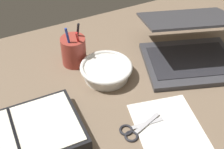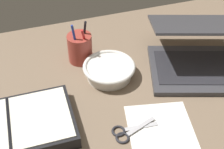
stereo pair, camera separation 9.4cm
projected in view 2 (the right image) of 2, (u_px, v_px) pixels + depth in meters
The scene contains 7 objects.
desk_top at pixel (127, 102), 96.50cm from camera, with size 140.00×100.00×2.00cm, color #75604C.
laptop at pixel (197, 54), 104.66cm from camera, with size 39.75×40.48×17.49cm.
bowl at pixel (109, 70), 102.34cm from camera, with size 17.26×17.26×4.86cm.
pen_cup at pixel (80, 48), 107.36cm from camera, with size 8.40×8.40×15.44cm.
planner at pixel (11, 128), 84.90cm from camera, with size 34.96×21.63×4.57cm.
scissors at pixel (125, 132), 86.11cm from camera, with size 13.01×6.44×0.80cm.
paper_sheet_front at pixel (164, 141), 84.38cm from camera, with size 18.15×27.14×0.16cm, color white.
Camera 2 is at (-25.21, -61.76, 71.42)cm, focal length 50.00 mm.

